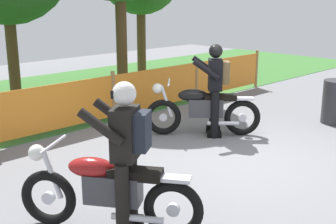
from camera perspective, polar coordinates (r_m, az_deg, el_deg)
The scene contains 7 objects.
ground at distance 7.13m, azimuth 8.15°, elevation -6.16°, with size 24.00×24.00×0.02m, color slate.
grass_verge at distance 11.64m, azimuth -15.98°, elevation 1.76°, with size 24.00×5.99×0.01m, color #386B2D.
barrier_fence at distance 9.05m, azimuth -7.07°, elevation 2.06°, with size 10.11×0.08×1.05m.
motorcycle_lead at distance 4.90m, azimuth -7.83°, elevation -10.05°, with size 1.26×1.78×0.99m.
motorcycle_trailing at distance 8.16m, azimuth 4.42°, elevation 0.35°, with size 1.57×1.61×1.01m.
rider_lead at distance 4.65m, azimuth -5.39°, elevation -5.02°, with size 0.72×0.79×1.69m.
rider_trailing at distance 8.07m, azimuth 6.13°, elevation 3.51°, with size 0.76×0.77×1.69m.
Camera 1 is at (-5.31, -4.02, 2.53)m, focal length 47.19 mm.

